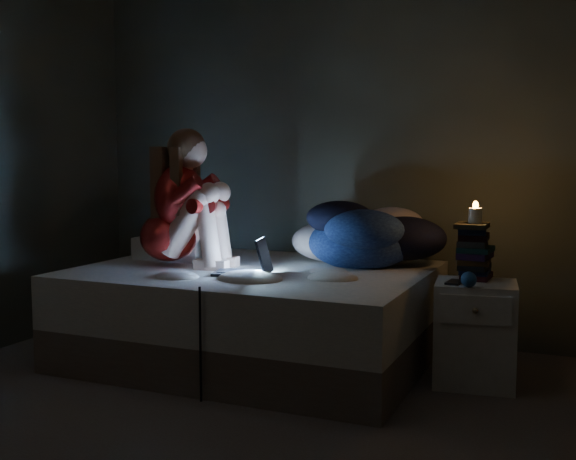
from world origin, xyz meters
The scene contains 12 objects.
floor centered at (0.00, 0.00, -0.01)m, with size 3.60×3.80×0.02m, color #514641.
wall_back centered at (0.00, 1.91, 1.30)m, with size 3.60×0.02×2.60m, color #343731.
bed centered at (-0.21, 1.10, 0.28)m, with size 2.01×1.51×0.55m, color #B6B2AB, non-canonical shape.
pillow centered at (-0.86, 1.28, 0.62)m, with size 0.48×0.34×0.14m, color silver.
woman centered at (-0.74, 0.99, 0.97)m, with size 0.52×0.34×0.83m, color #730200, non-canonical shape.
laptop centered at (-0.17, 0.86, 0.66)m, with size 0.31×0.22×0.22m, color black, non-canonical shape.
clothes_pile centered at (0.33, 1.46, 0.76)m, with size 0.68×0.55×0.41m, color #0B153D, non-canonical shape.
nightstand centered at (1.07, 1.15, 0.28)m, with size 0.41×0.37×0.55m, color beige.
book_stack centered at (1.04, 1.25, 0.70)m, with size 0.19×0.25×0.30m, color black, non-canonical shape.
candle centered at (1.04, 1.25, 0.89)m, with size 0.07×0.07×0.08m, color beige.
phone centered at (0.96, 1.08, 0.56)m, with size 0.07×0.14×0.01m, color black.
blue_orb centered at (1.03, 0.98, 0.59)m, with size 0.08×0.08×0.08m, color #225297.
Camera 1 is at (1.60, -2.56, 1.19)m, focal length 43.25 mm.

